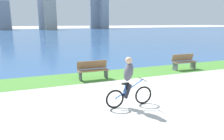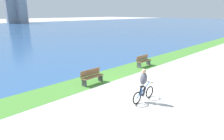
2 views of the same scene
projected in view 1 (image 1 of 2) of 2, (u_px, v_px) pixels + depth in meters
ground_plane at (136, 93)px, 8.45m from camera, size 300.00×300.00×0.00m
grass_strip_bayside at (109, 75)px, 11.26m from camera, size 120.00×2.20×0.01m
bay_water_surface at (46, 34)px, 49.99m from camera, size 300.00×82.99×0.00m
cyclist_lead at (129, 82)px, 6.93m from camera, size 1.68×0.52×1.67m
bench_near_path at (184, 62)px, 12.55m from camera, size 1.50×0.47×0.90m
bench_far_along_path at (93, 70)px, 10.39m from camera, size 1.50×0.47×0.90m
city_skyline_far_shore at (4, 5)px, 75.17m from camera, size 58.77×11.26×22.68m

